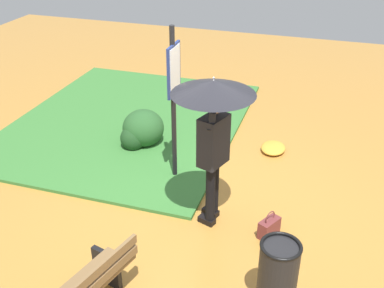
% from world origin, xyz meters
% --- Properties ---
extents(ground_plane, '(18.00, 18.00, 0.00)m').
position_xyz_m(ground_plane, '(0.00, 0.00, 0.00)').
color(ground_plane, '#B27A33').
extents(grass_verge, '(4.80, 4.00, 0.05)m').
position_xyz_m(grass_verge, '(-2.31, -2.16, 0.03)').
color(grass_verge, '#387533').
rests_on(grass_verge, ground_plane).
extents(person_with_umbrella, '(0.96, 0.96, 2.04)m').
position_xyz_m(person_with_umbrella, '(0.05, 0.09, 1.55)').
color(person_with_umbrella, black).
rests_on(person_with_umbrella, ground_plane).
extents(info_sign_post, '(0.44, 0.07, 2.30)m').
position_xyz_m(info_sign_post, '(-0.85, -0.71, 1.44)').
color(info_sign_post, black).
rests_on(info_sign_post, ground_plane).
extents(handbag, '(0.33, 0.26, 0.37)m').
position_xyz_m(handbag, '(0.07, 0.85, 0.13)').
color(handbag, brown).
rests_on(handbag, ground_plane).
extents(trash_bin, '(0.42, 0.42, 0.83)m').
position_xyz_m(trash_bin, '(1.17, 1.10, 0.42)').
color(trash_bin, black).
rests_on(trash_bin, ground_plane).
extents(shrub_cluster, '(0.76, 0.69, 0.62)m').
position_xyz_m(shrub_cluster, '(-1.60, -1.58, 0.29)').
color(shrub_cluster, '#285628').
rests_on(shrub_cluster, ground_plane).
extents(leaf_pile_near_person, '(0.50, 0.40, 0.11)m').
position_xyz_m(leaf_pile_near_person, '(-2.09, 0.57, 0.05)').
color(leaf_pile_near_person, gold).
rests_on(leaf_pile_near_person, ground_plane).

